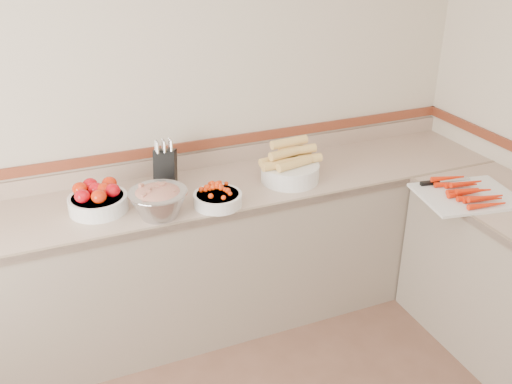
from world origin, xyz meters
name	(u,v)px	position (x,y,z in m)	size (l,w,h in m)	color
back_wall	(157,110)	(0.00, 2.00, 1.30)	(4.00, 4.00, 0.00)	beige
counter_back	(181,262)	(0.00, 1.68, 0.45)	(4.00, 0.65, 1.08)	tan
knife_block	(165,168)	(-0.02, 1.80, 1.02)	(0.17, 0.18, 0.29)	black
tomato_bowl	(98,199)	(-0.43, 1.66, 0.97)	(0.31, 0.31, 0.15)	white
cherry_tomato_bowl	(218,197)	(0.18, 1.47, 0.95)	(0.27, 0.27, 0.14)	white
corn_bowl	(290,167)	(0.67, 1.61, 0.98)	(0.38, 0.34, 0.25)	white
rhubarb_bowl	(158,201)	(-0.15, 1.47, 0.99)	(0.31, 0.31, 0.18)	#B2B2BA
cutting_board	(467,194)	(1.49, 1.03, 0.92)	(0.59, 0.49, 0.08)	white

